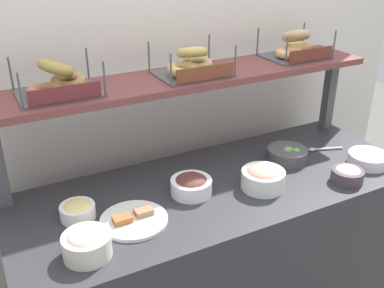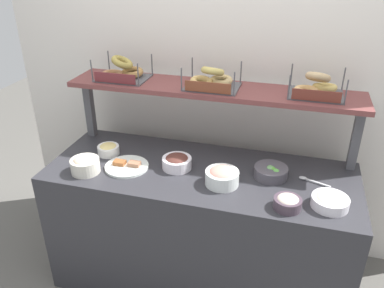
{
  "view_description": "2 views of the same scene",
  "coord_description": "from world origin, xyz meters",
  "px_view_note": "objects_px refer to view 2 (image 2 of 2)",
  "views": [
    {
      "loc": [
        -0.9,
        -1.45,
        1.87
      ],
      "look_at": [
        -0.09,
        0.08,
        1.03
      ],
      "focal_mm": 42.07,
      "sensor_mm": 36.0,
      "label": 1
    },
    {
      "loc": [
        0.49,
        -1.93,
        2.05
      ],
      "look_at": [
        -0.07,
        0.05,
        1.0
      ],
      "focal_mm": 36.66,
      "sensor_mm": 36.0,
      "label": 2
    }
  ],
  "objects_px": {
    "serving_plate_white": "(127,166)",
    "serving_spoon_near_plate": "(310,180)",
    "bowl_veggie_mix": "(271,172)",
    "bagel_basket_plain": "(316,87)",
    "bagel_basket_everything": "(122,72)",
    "bowl_potato_salad": "(85,164)",
    "bowl_egg_salad": "(108,149)",
    "bowl_tuna_salad": "(288,202)",
    "bowl_chocolate_spread": "(177,162)",
    "bagel_basket_sesame": "(211,80)",
    "bowl_scallion_spread": "(330,201)",
    "bowl_lox_spread": "(222,176)"
  },
  "relations": [
    {
      "from": "serving_plate_white",
      "to": "serving_spoon_near_plate",
      "type": "bearing_deg",
      "value": 7.52
    },
    {
      "from": "bowl_veggie_mix",
      "to": "bagel_basket_plain",
      "type": "height_order",
      "value": "bagel_basket_plain"
    },
    {
      "from": "bagel_basket_everything",
      "to": "bowl_potato_salad",
      "type": "bearing_deg",
      "value": -97.32
    },
    {
      "from": "bowl_egg_salad",
      "to": "serving_plate_white",
      "type": "bearing_deg",
      "value": -34.71
    },
    {
      "from": "bowl_tuna_salad",
      "to": "bowl_chocolate_spread",
      "type": "relative_size",
      "value": 0.81
    },
    {
      "from": "bowl_egg_salad",
      "to": "bagel_basket_everything",
      "type": "distance_m",
      "value": 0.5
    },
    {
      "from": "bowl_veggie_mix",
      "to": "bagel_basket_sesame",
      "type": "height_order",
      "value": "bagel_basket_sesame"
    },
    {
      "from": "bowl_egg_salad",
      "to": "bagel_basket_sesame",
      "type": "xyz_separation_m",
      "value": [
        0.61,
        0.22,
        0.44
      ]
    },
    {
      "from": "serving_plate_white",
      "to": "bagel_basket_plain",
      "type": "xyz_separation_m",
      "value": [
        1.03,
        0.37,
        0.47
      ]
    },
    {
      "from": "bowl_egg_salad",
      "to": "bagel_basket_plain",
      "type": "bearing_deg",
      "value": 11.35
    },
    {
      "from": "bowl_potato_salad",
      "to": "serving_plate_white",
      "type": "bearing_deg",
      "value": 27.81
    },
    {
      "from": "bowl_tuna_salad",
      "to": "bagel_basket_sesame",
      "type": "relative_size",
      "value": 0.45
    },
    {
      "from": "bowl_egg_salad",
      "to": "bowl_scallion_spread",
      "type": "height_order",
      "value": "bowl_egg_salad"
    },
    {
      "from": "bagel_basket_sesame",
      "to": "bagel_basket_plain",
      "type": "relative_size",
      "value": 1.04
    },
    {
      "from": "bowl_lox_spread",
      "to": "serving_spoon_near_plate",
      "type": "bearing_deg",
      "value": 19.03
    },
    {
      "from": "bowl_chocolate_spread",
      "to": "serving_plate_white",
      "type": "distance_m",
      "value": 0.3
    },
    {
      "from": "bowl_egg_salad",
      "to": "bowl_potato_salad",
      "type": "relative_size",
      "value": 0.81
    },
    {
      "from": "bowl_tuna_salad",
      "to": "bowl_potato_salad",
      "type": "xyz_separation_m",
      "value": [
        -1.16,
        0.04,
        0.02
      ]
    },
    {
      "from": "bowl_veggie_mix",
      "to": "bowl_potato_salad",
      "type": "distance_m",
      "value": 1.08
    },
    {
      "from": "bowl_tuna_salad",
      "to": "bowl_potato_salad",
      "type": "relative_size",
      "value": 0.84
    },
    {
      "from": "bagel_basket_sesame",
      "to": "bowl_chocolate_spread",
      "type": "bearing_deg",
      "value": -117.82
    },
    {
      "from": "bagel_basket_everything",
      "to": "bagel_basket_plain",
      "type": "xyz_separation_m",
      "value": [
        1.18,
        0.01,
        0.0
      ]
    },
    {
      "from": "bowl_potato_salad",
      "to": "serving_spoon_near_plate",
      "type": "xyz_separation_m",
      "value": [
        1.27,
        0.25,
        -0.05
      ]
    },
    {
      "from": "bowl_veggie_mix",
      "to": "bagel_basket_sesame",
      "type": "distance_m",
      "value": 0.64
    },
    {
      "from": "bowl_potato_salad",
      "to": "serving_spoon_near_plate",
      "type": "relative_size",
      "value": 0.96
    },
    {
      "from": "bowl_potato_salad",
      "to": "bowl_veggie_mix",
      "type": "bearing_deg",
      "value": 12.82
    },
    {
      "from": "serving_spoon_near_plate",
      "to": "bagel_basket_everything",
      "type": "distance_m",
      "value": 1.32
    },
    {
      "from": "bowl_chocolate_spread",
      "to": "serving_plate_white",
      "type": "xyz_separation_m",
      "value": [
        -0.29,
        -0.08,
        -0.03
      ]
    },
    {
      "from": "bowl_tuna_salad",
      "to": "bowl_scallion_spread",
      "type": "height_order",
      "value": "bowl_tuna_salad"
    },
    {
      "from": "bowl_scallion_spread",
      "to": "bowl_veggie_mix",
      "type": "bearing_deg",
      "value": 146.84
    },
    {
      "from": "serving_plate_white",
      "to": "bagel_basket_everything",
      "type": "height_order",
      "value": "bagel_basket_everything"
    },
    {
      "from": "serving_plate_white",
      "to": "bowl_lox_spread",
      "type": "bearing_deg",
      "value": -2.27
    },
    {
      "from": "bowl_veggie_mix",
      "to": "serving_spoon_near_plate",
      "type": "distance_m",
      "value": 0.22
    },
    {
      "from": "bowl_egg_salad",
      "to": "bagel_basket_sesame",
      "type": "distance_m",
      "value": 0.78
    },
    {
      "from": "bowl_egg_salad",
      "to": "bowl_potato_salad",
      "type": "height_order",
      "value": "bowl_potato_salad"
    },
    {
      "from": "bowl_chocolate_spread",
      "to": "bowl_egg_salad",
      "type": "bearing_deg",
      "value": 174.32
    },
    {
      "from": "serving_spoon_near_plate",
      "to": "bowl_veggie_mix",
      "type": "bearing_deg",
      "value": -176.93
    },
    {
      "from": "bowl_scallion_spread",
      "to": "serving_spoon_near_plate",
      "type": "xyz_separation_m",
      "value": [
        -0.1,
        0.22,
        -0.03
      ]
    },
    {
      "from": "serving_spoon_near_plate",
      "to": "bowl_lox_spread",
      "type": "bearing_deg",
      "value": -160.97
    },
    {
      "from": "bowl_lox_spread",
      "to": "bagel_basket_sesame",
      "type": "relative_size",
      "value": 0.59
    },
    {
      "from": "bowl_veggie_mix",
      "to": "bagel_basket_everything",
      "type": "xyz_separation_m",
      "value": [
        -0.99,
        0.23,
        0.44
      ]
    },
    {
      "from": "bowl_lox_spread",
      "to": "bowl_tuna_salad",
      "type": "bearing_deg",
      "value": -19.47
    },
    {
      "from": "bagel_basket_everything",
      "to": "bowl_tuna_salad",
      "type": "bearing_deg",
      "value": -24.73
    },
    {
      "from": "bowl_lox_spread",
      "to": "bowl_potato_salad",
      "type": "xyz_separation_m",
      "value": [
        -0.8,
        -0.09,
        0.0
      ]
    },
    {
      "from": "bowl_lox_spread",
      "to": "bowl_chocolate_spread",
      "type": "bearing_deg",
      "value": 160.9
    },
    {
      "from": "bowl_potato_salad",
      "to": "bagel_basket_everything",
      "type": "height_order",
      "value": "bagel_basket_everything"
    },
    {
      "from": "bowl_chocolate_spread",
      "to": "bagel_basket_sesame",
      "type": "xyz_separation_m",
      "value": [
        0.14,
        0.26,
        0.43
      ]
    },
    {
      "from": "bowl_lox_spread",
      "to": "serving_plate_white",
      "type": "distance_m",
      "value": 0.59
    },
    {
      "from": "bagel_basket_everything",
      "to": "bagel_basket_sesame",
      "type": "height_order",
      "value": "bagel_basket_everything"
    },
    {
      "from": "bagel_basket_plain",
      "to": "bagel_basket_everything",
      "type": "bearing_deg",
      "value": -179.33
    }
  ]
}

